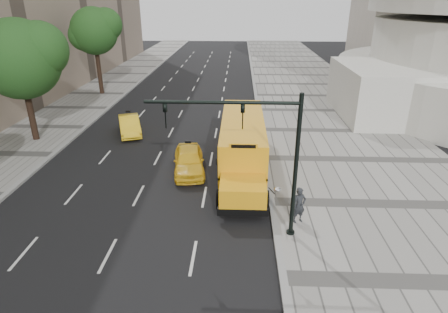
{
  "coord_description": "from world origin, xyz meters",
  "views": [
    {
      "loc": [
        4.26,
        -22.21,
        9.71
      ],
      "look_at": [
        3.5,
        -4.0,
        1.9
      ],
      "focal_mm": 30.0,
      "sensor_mm": 36.0,
      "label": 1
    }
  ],
  "objects_px": {
    "traffic_signal": "(262,149)",
    "taxi_far": "(130,125)",
    "tree_b": "(21,59)",
    "tree_c": "(95,31)",
    "school_bus": "(243,141)",
    "pedestrian": "(299,205)",
    "taxi_near": "(189,160)"
  },
  "relations": [
    {
      "from": "tree_b",
      "to": "pedestrian",
      "type": "relative_size",
      "value": 4.94
    },
    {
      "from": "traffic_signal",
      "to": "taxi_far",
      "type": "bearing_deg",
      "value": 125.63
    },
    {
      "from": "taxi_far",
      "to": "taxi_near",
      "type": "bearing_deg",
      "value": -69.99
    },
    {
      "from": "tree_b",
      "to": "school_bus",
      "type": "bearing_deg",
      "value": -15.04
    },
    {
      "from": "tree_c",
      "to": "taxi_near",
      "type": "xyz_separation_m",
      "value": [
        11.73,
        -18.81,
        -5.81
      ]
    },
    {
      "from": "school_bus",
      "to": "pedestrian",
      "type": "xyz_separation_m",
      "value": [
        2.56,
        -6.17,
        -0.75
      ]
    },
    {
      "from": "taxi_far",
      "to": "traffic_signal",
      "type": "xyz_separation_m",
      "value": [
        9.26,
        -12.92,
        3.4
      ]
    },
    {
      "from": "school_bus",
      "to": "pedestrian",
      "type": "bearing_deg",
      "value": -67.49
    },
    {
      "from": "taxi_near",
      "to": "pedestrian",
      "type": "bearing_deg",
      "value": -51.83
    },
    {
      "from": "taxi_far",
      "to": "school_bus",
      "type": "bearing_deg",
      "value": -53.57
    },
    {
      "from": "taxi_near",
      "to": "pedestrian",
      "type": "height_order",
      "value": "pedestrian"
    },
    {
      "from": "pedestrian",
      "to": "traffic_signal",
      "type": "xyz_separation_m",
      "value": [
        -1.87,
        -0.94,
        3.08
      ]
    },
    {
      "from": "taxi_near",
      "to": "pedestrian",
      "type": "xyz_separation_m",
      "value": [
        5.74,
        -5.43,
        0.27
      ]
    },
    {
      "from": "tree_b",
      "to": "traffic_signal",
      "type": "relative_size",
      "value": 1.33
    },
    {
      "from": "tree_c",
      "to": "school_bus",
      "type": "distance_m",
      "value": 23.91
    },
    {
      "from": "tree_c",
      "to": "traffic_signal",
      "type": "height_order",
      "value": "tree_c"
    },
    {
      "from": "tree_c",
      "to": "school_bus",
      "type": "bearing_deg",
      "value": -50.47
    },
    {
      "from": "pedestrian",
      "to": "tree_c",
      "type": "bearing_deg",
      "value": 101.79
    },
    {
      "from": "tree_b",
      "to": "school_bus",
      "type": "xyz_separation_m",
      "value": [
        14.9,
        -4.0,
        -4.13
      ]
    },
    {
      "from": "school_bus",
      "to": "taxi_near",
      "type": "distance_m",
      "value": 3.42
    },
    {
      "from": "taxi_near",
      "to": "pedestrian",
      "type": "relative_size",
      "value": 2.53
    },
    {
      "from": "tree_c",
      "to": "pedestrian",
      "type": "height_order",
      "value": "tree_c"
    },
    {
      "from": "tree_b",
      "to": "tree_c",
      "type": "distance_m",
      "value": 14.08
    },
    {
      "from": "tree_b",
      "to": "taxi_near",
      "type": "xyz_separation_m",
      "value": [
        11.72,
        -4.75,
        -5.15
      ]
    },
    {
      "from": "school_bus",
      "to": "traffic_signal",
      "type": "height_order",
      "value": "traffic_signal"
    },
    {
      "from": "taxi_near",
      "to": "school_bus",
      "type": "bearing_deg",
      "value": 4.75
    },
    {
      "from": "school_bus",
      "to": "pedestrian",
      "type": "relative_size",
      "value": 6.7
    },
    {
      "from": "tree_c",
      "to": "traffic_signal",
      "type": "bearing_deg",
      "value": -58.21
    },
    {
      "from": "tree_b",
      "to": "traffic_signal",
      "type": "height_order",
      "value": "tree_b"
    },
    {
      "from": "school_bus",
      "to": "taxi_far",
      "type": "relative_size",
      "value": 2.76
    },
    {
      "from": "tree_b",
      "to": "traffic_signal",
      "type": "bearing_deg",
      "value": -35.48
    },
    {
      "from": "tree_b",
      "to": "tree_c",
      "type": "xyz_separation_m",
      "value": [
        -0.01,
        14.07,
        0.66
      ]
    }
  ]
}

